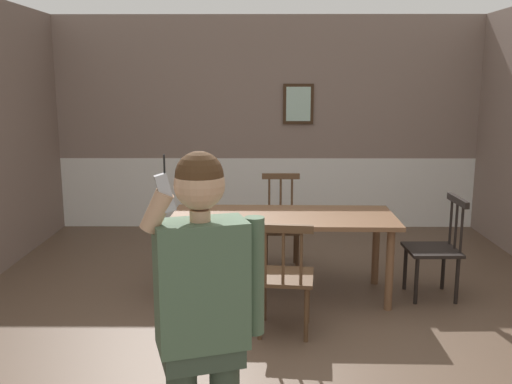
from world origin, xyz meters
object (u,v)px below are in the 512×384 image
dining_table (283,224)px  chair_at_table_head (436,248)px  chair_by_doorway (284,277)px  person_figure (204,312)px  chair_near_window (281,225)px

dining_table → chair_at_table_head: 1.43m
dining_table → chair_by_doorway: chair_by_doorway is taller
chair_by_doorway → dining_table: bearing=95.1°
chair_at_table_head → person_figure: bearing=143.6°
chair_near_window → chair_at_table_head: bearing=148.5°
chair_by_doorway → person_figure: 1.98m
dining_table → chair_near_window: bearing=89.0°
chair_at_table_head → person_figure: (-1.87, -2.65, 0.50)m
dining_table → chair_at_table_head: size_ratio=2.18×
chair_at_table_head → chair_by_doorway: bearing=117.7°
chair_by_doorway → chair_near_window: bearing=95.2°
chair_at_table_head → person_figure: 3.29m
dining_table → person_figure: size_ratio=1.22×
chair_near_window → chair_by_doorway: 1.63m
dining_table → chair_by_doorway: 0.84m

